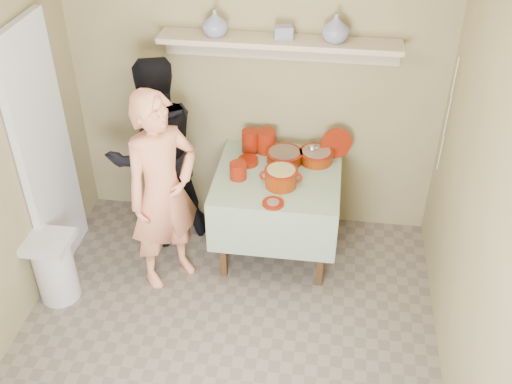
% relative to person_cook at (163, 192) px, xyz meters
% --- Properties ---
extents(ground, '(3.50, 3.50, 0.00)m').
position_rel_person_cook_xyz_m(ground, '(0.55, -0.85, -0.81)').
color(ground, '#716459').
rests_on(ground, ground).
extents(tile_panel, '(0.06, 0.70, 2.00)m').
position_rel_person_cook_xyz_m(tile_panel, '(-0.91, 0.10, 0.19)').
color(tile_panel, silver).
rests_on(tile_panel, ground).
extents(plate_stack_a, '(0.14, 0.14, 0.19)m').
position_rel_person_cook_xyz_m(plate_stack_a, '(0.54, 0.74, 0.05)').
color(plate_stack_a, '#6F1104').
rests_on(plate_stack_a, serving_table).
extents(plate_stack_b, '(0.16, 0.16, 0.19)m').
position_rel_person_cook_xyz_m(plate_stack_b, '(0.66, 0.75, 0.05)').
color(plate_stack_b, '#6F1104').
rests_on(plate_stack_b, serving_table).
extents(bowl_stack, '(0.13, 0.13, 0.13)m').
position_rel_person_cook_xyz_m(bowl_stack, '(0.50, 0.33, 0.02)').
color(bowl_stack, '#6F1104').
rests_on(bowl_stack, serving_table).
extents(empty_bowl, '(0.16, 0.16, 0.05)m').
position_rel_person_cook_xyz_m(empty_bowl, '(0.55, 0.54, -0.02)').
color(empty_bowl, '#6F1104').
rests_on(empty_bowl, serving_table).
extents(propped_lid, '(0.27, 0.14, 0.26)m').
position_rel_person_cook_xyz_m(propped_lid, '(1.23, 0.75, 0.07)').
color(propped_lid, '#6F1104').
rests_on(propped_lid, serving_table).
extents(vase_right, '(0.24, 0.24, 0.21)m').
position_rel_person_cook_xyz_m(vase_right, '(1.15, 0.77, 1.02)').
color(vase_right, navy).
rests_on(vase_right, wall_shelf).
extents(vase_left, '(0.27, 0.27, 0.20)m').
position_rel_person_cook_xyz_m(vase_left, '(0.28, 0.76, 1.01)').
color(vase_left, navy).
rests_on(vase_left, wall_shelf).
extents(ceramic_box, '(0.15, 0.12, 0.09)m').
position_rel_person_cook_xyz_m(ceramic_box, '(0.78, 0.78, 0.96)').
color(ceramic_box, navy).
rests_on(ceramic_box, wall_shelf).
extents(person_cook, '(0.68, 0.69, 1.61)m').
position_rel_person_cook_xyz_m(person_cook, '(0.00, 0.00, 0.00)').
color(person_cook, '#F59369').
rests_on(person_cook, ground).
extents(person_helper, '(1.00, 0.97, 1.63)m').
position_rel_person_cook_xyz_m(person_helper, '(-0.19, 0.50, 0.01)').
color(person_helper, black).
rests_on(person_helper, ground).
extents(room_shell, '(3.04, 3.54, 2.62)m').
position_rel_person_cook_xyz_m(room_shell, '(0.55, -0.85, 0.80)').
color(room_shell, '#95875B').
rests_on(room_shell, ground).
extents(serving_table, '(0.97, 0.97, 0.76)m').
position_rel_person_cook_xyz_m(serving_table, '(0.80, 0.43, -0.16)').
color(serving_table, '#4C2D16').
rests_on(serving_table, ground).
extents(cazuela_meat_a, '(0.30, 0.30, 0.10)m').
position_rel_person_cook_xyz_m(cazuela_meat_a, '(0.83, 0.60, 0.01)').
color(cazuela_meat_a, '#621D06').
rests_on(cazuela_meat_a, serving_table).
extents(cazuela_meat_b, '(0.28, 0.28, 0.10)m').
position_rel_person_cook_xyz_m(cazuela_meat_b, '(1.08, 0.65, 0.01)').
color(cazuela_meat_b, '#621D06').
rests_on(cazuela_meat_b, serving_table).
extents(ladle, '(0.08, 0.26, 0.19)m').
position_rel_person_cook_xyz_m(ladle, '(1.05, 0.66, 0.06)').
color(ladle, silver).
rests_on(ladle, cazuela_meat_b).
extents(cazuela_rice, '(0.33, 0.25, 0.14)m').
position_rel_person_cook_xyz_m(cazuela_rice, '(0.84, 0.27, 0.04)').
color(cazuela_rice, '#621D06').
rests_on(cazuela_rice, serving_table).
extents(front_plate, '(0.16, 0.16, 0.03)m').
position_rel_person_cook_xyz_m(front_plate, '(0.81, 0.03, -0.03)').
color(front_plate, '#6F1104').
rests_on(front_plate, serving_table).
extents(wall_shelf, '(1.80, 0.25, 0.21)m').
position_rel_person_cook_xyz_m(wall_shelf, '(0.75, 0.80, 0.87)').
color(wall_shelf, '#C1A98F').
rests_on(wall_shelf, room_shell).
extents(trash_bin, '(0.32, 0.32, 0.56)m').
position_rel_person_cook_xyz_m(trash_bin, '(-0.79, -0.35, -0.52)').
color(trash_bin, silver).
rests_on(trash_bin, ground).
extents(electrical_cord, '(0.01, 0.05, 0.90)m').
position_rel_person_cook_xyz_m(electrical_cord, '(2.02, 0.63, 0.44)').
color(electrical_cord, silver).
rests_on(electrical_cord, wall_shelf).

